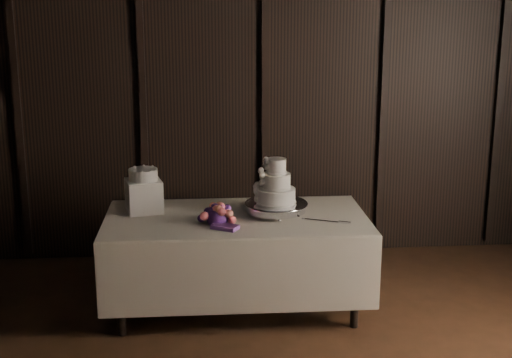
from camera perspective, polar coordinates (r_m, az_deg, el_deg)
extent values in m
cube|color=black|center=(6.55, 0.69, 6.67)|extent=(6.04, 0.04, 3.04)
cube|color=silver|center=(5.41, -1.59, -3.06)|extent=(1.99, 1.05, 0.01)
cube|color=white|center=(5.54, -1.56, -7.02)|extent=(1.83, 0.93, 0.71)
cylinder|color=silver|center=(5.44, 1.63, -2.40)|extent=(0.62, 0.62, 0.09)
cylinder|color=white|center=(5.41, 1.63, -1.35)|extent=(0.29, 0.29, 0.12)
cylinder|color=white|center=(5.38, 1.64, -0.16)|extent=(0.21, 0.21, 0.12)
cylinder|color=white|center=(5.36, 1.65, 1.04)|extent=(0.14, 0.14, 0.12)
cube|color=white|center=(5.56, -8.95, -1.34)|extent=(0.31, 0.31, 0.25)
cylinder|color=white|center=(5.52, -9.02, 0.35)|extent=(0.29, 0.29, 0.09)
cube|color=silver|center=(5.31, 5.14, -3.33)|extent=(0.35, 0.17, 0.01)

